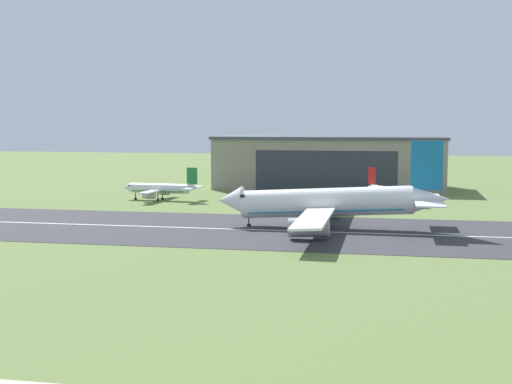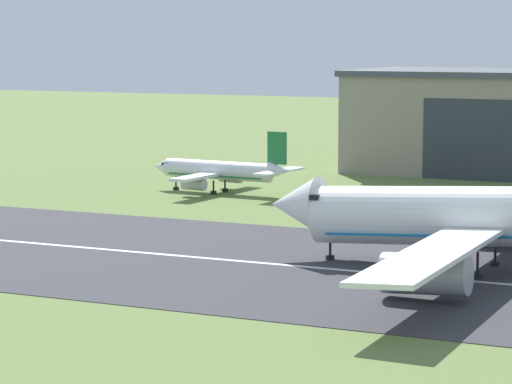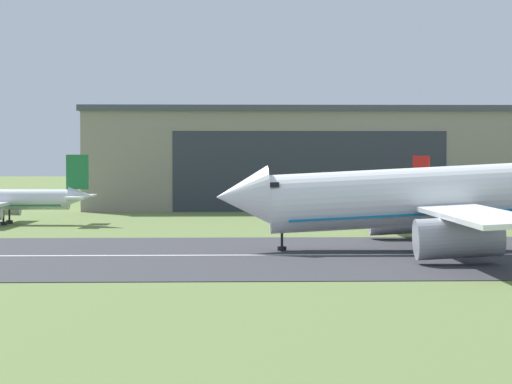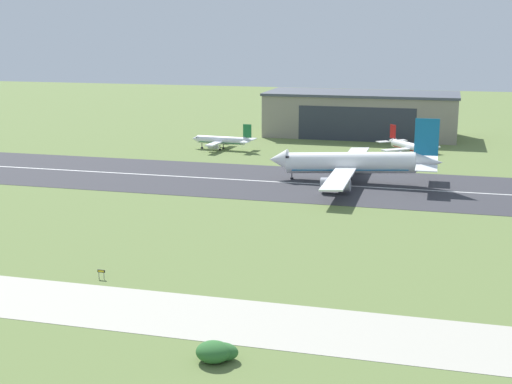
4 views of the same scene
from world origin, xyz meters
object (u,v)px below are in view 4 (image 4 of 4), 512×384
object	(u,v)px
airplane_parked_centre	(410,147)
runway_sign	(101,272)
airplane_landing	(352,164)
airplane_parked_west	(222,140)
shrub_clump	(217,352)

from	to	relation	value
airplane_parked_centre	runway_sign	bearing A→B (deg)	-107.90
airplane_parked_centre	runway_sign	world-z (taller)	airplane_parked_centre
airplane_landing	airplane_parked_west	world-z (taller)	airplane_landing
airplane_landing	shrub_clump	xyz separation A→B (m)	(-2.25, -104.59, -3.75)
airplane_landing	airplane_parked_centre	size ratio (longest dim) A/B	2.70
airplane_parked_west	runway_sign	xyz separation A→B (m)	(18.65, -121.75, -1.92)
airplane_parked_centre	airplane_parked_west	bearing A→B (deg)	-175.25
airplane_landing	shrub_clump	size ratio (longest dim) A/B	11.70
shrub_clump	airplane_parked_centre	bearing A→B (deg)	84.45
airplane_parked_west	shrub_clump	bearing A→B (deg)	-72.64
shrub_clump	runway_sign	world-z (taller)	shrub_clump
airplane_parked_centre	shrub_clump	xyz separation A→B (m)	(-14.49, -149.13, -1.44)
airplane_parked_west	airplane_parked_centre	distance (m)	59.77
airplane_parked_west	shrub_clump	xyz separation A→B (m)	(45.07, -144.17, -1.85)
airplane_parked_centre	runway_sign	size ratio (longest dim) A/B	14.58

